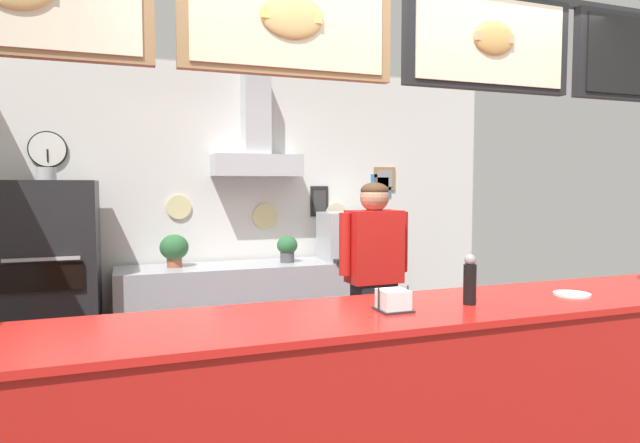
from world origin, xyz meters
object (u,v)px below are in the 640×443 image
Objects in this scene: condiment_plate at (572,294)px; pepper_grinder at (470,280)px; pizza_oven at (50,286)px; napkin_holder at (393,301)px; potted_rosemary at (287,248)px; espresso_machine at (350,236)px; potted_oregano at (174,249)px; shop_worker at (374,287)px.

pepper_grinder is at bearing 179.70° from condiment_plate.
pizza_oven is 3.26m from pepper_grinder.
napkin_holder is at bearing -57.23° from pizza_oven.
napkin_holder is at bearing -96.68° from potted_rosemary.
espresso_machine reaches higher than napkin_holder.
napkin_holder reaches higher than potted_rosemary.
napkin_holder is at bearing 179.12° from pepper_grinder.
potted_rosemary is 1.65× the size of napkin_holder.
pepper_grinder is at bearing -51.59° from pizza_oven.
pepper_grinder is (-0.55, -2.65, 0.06)m from espresso_machine.
condiment_plate is at bearing -89.07° from espresso_machine.
condiment_plate is 0.97m from napkin_holder.
espresso_machine reaches higher than pepper_grinder.
pepper_grinder is (1.07, -2.72, 0.12)m from potted_oregano.
pepper_grinder is (-0.17, -1.35, 0.28)m from shop_worker.
shop_worker reaches higher than napkin_holder.
napkin_holder is at bearing -75.85° from potted_oregano.
shop_worker reaches higher than espresso_machine.
pepper_grinder is 1.56× the size of napkin_holder.
espresso_machine reaches higher than condiment_plate.
condiment_plate is (0.66, -2.67, 0.04)m from potted_rosemary.
condiment_plate is (0.42, -1.36, 0.18)m from shop_worker.
potted_oregano is (0.95, 0.18, 0.23)m from pizza_oven.
potted_oregano is 1.92× the size of napkin_holder.
espresso_machine is 2.66m from condiment_plate.
pepper_grinder is (2.01, -2.54, 0.35)m from pizza_oven.
espresso_machine is 2.81m from napkin_holder.
pizza_oven is at bearing -30.06° from shop_worker.
espresso_machine is at bearing 90.93° from condiment_plate.
potted_rosemary is at bearing 91.53° from pepper_grinder.
potted_oregano reaches higher than condiment_plate.
potted_oregano is at bearing -49.38° from shop_worker.
pizza_oven is at bearing -176.19° from potted_rosemary.
espresso_machine is 1.93× the size of potted_oregano.
shop_worker is 7.04× the size of pepper_grinder.
shop_worker is 1.43m from condiment_plate.
pizza_oven is 3.02m from napkin_holder.
potted_oregano is at bearing 176.98° from potted_rosemary.
espresso_machine is at bearing 2.63° from pizza_oven.
napkin_holder is at bearing 179.47° from condiment_plate.
espresso_machine is (2.56, 0.12, 0.29)m from pizza_oven.
potted_oregano reaches higher than potted_rosemary.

